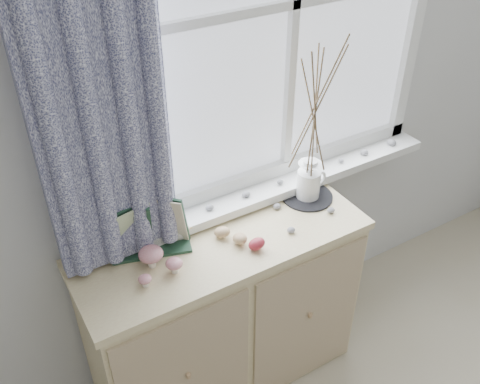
{
  "coord_description": "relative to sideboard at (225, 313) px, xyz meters",
  "views": [
    {
      "loc": [
        -0.91,
        0.35,
        2.25
      ],
      "look_at": [
        -0.1,
        1.7,
        1.1
      ],
      "focal_mm": 40.0,
      "sensor_mm": 36.0,
      "label": 1
    }
  ],
  "objects": [
    {
      "name": "sideboard_pebbles",
      "position": [
        0.3,
        0.0,
        0.44
      ],
      "size": [
        0.33,
        0.23,
        0.02
      ],
      "color": "gray",
      "rests_on": "sideboard"
    },
    {
      "name": "sideboard",
      "position": [
        0.0,
        0.0,
        0.0
      ],
      "size": [
        1.2,
        0.45,
        0.85
      ],
      "color": "beige",
      "rests_on": "ground"
    },
    {
      "name": "twig_pitcher",
      "position": [
        0.46,
        0.07,
        0.87
      ],
      "size": [
        0.28,
        0.28,
        0.77
      ],
      "rotation": [
        0.0,
        0.0,
        0.04
      ],
      "color": "silver",
      "rests_on": "crocheted_doily"
    },
    {
      "name": "toadstool_cluster",
      "position": [
        -0.29,
        -0.01,
        0.47
      ],
      "size": [
        0.18,
        0.15,
        0.09
      ],
      "color": "white",
      "rests_on": "sideboard"
    },
    {
      "name": "wooden_eggs",
      "position": [
        0.05,
        -0.04,
        0.45
      ],
      "size": [
        0.13,
        0.17,
        0.07
      ],
      "color": "tan",
      "rests_on": "sideboard"
    },
    {
      "name": "songbird_figurine",
      "position": [
        -0.15,
        0.1,
        0.46
      ],
      "size": [
        0.13,
        0.09,
        0.06
      ],
      "primitive_type": null,
      "rotation": [
        0.0,
        0.0,
        -0.34
      ],
      "color": "silver",
      "rests_on": "sideboard"
    },
    {
      "name": "botanical_book",
      "position": [
        -0.27,
        0.07,
        0.55
      ],
      "size": [
        0.38,
        0.23,
        0.25
      ],
      "primitive_type": null,
      "rotation": [
        0.0,
        0.0,
        -0.29
      ],
      "color": "#1C3A28",
      "rests_on": "sideboard"
    },
    {
      "name": "crocheted_doily",
      "position": [
        0.46,
        0.07,
        0.43
      ],
      "size": [
        0.22,
        0.22,
        0.01
      ],
      "primitive_type": "cylinder",
      "color": "black",
      "rests_on": "sideboard"
    }
  ]
}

